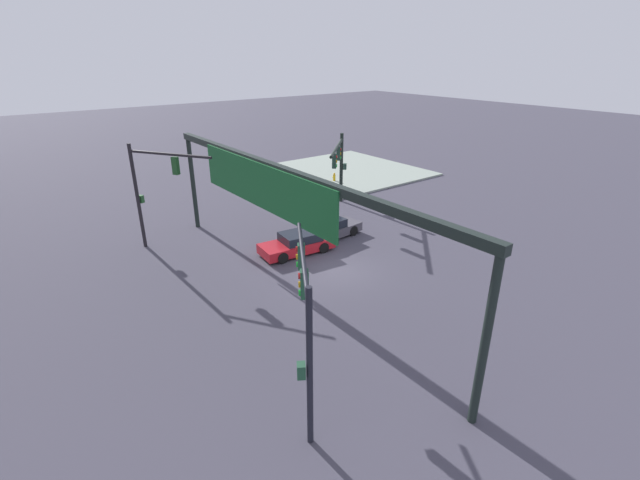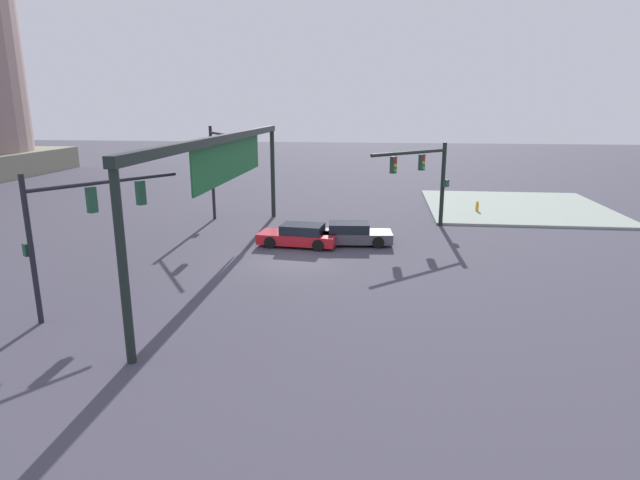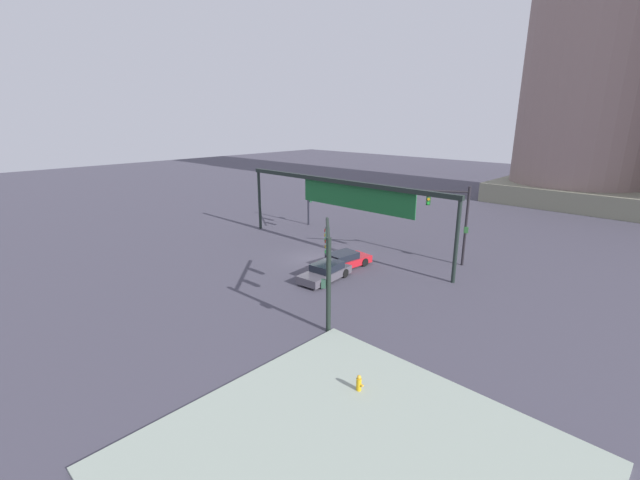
{
  "view_description": "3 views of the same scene",
  "coord_description": "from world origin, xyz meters",
  "px_view_note": "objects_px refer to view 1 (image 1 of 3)",
  "views": [
    {
      "loc": [
        -16.29,
        13.5,
        10.79
      ],
      "look_at": [
        -1.5,
        2.19,
        2.88
      ],
      "focal_mm": 24.98,
      "sensor_mm": 36.0,
      "label": 1
    },
    {
      "loc": [
        -24.36,
        -4.11,
        7.49
      ],
      "look_at": [
        -1.63,
        -1.49,
        1.62
      ],
      "focal_mm": 29.67,
      "sensor_mm": 36.0,
      "label": 2
    },
    {
      "loc": [
        22.84,
        -22.94,
        11.1
      ],
      "look_at": [
        0.56,
        0.31,
        1.63
      ],
      "focal_mm": 23.57,
      "sensor_mm": 36.0,
      "label": 3
    }
  ],
  "objects_px": {
    "traffic_signal_cross_street": "(152,182)",
    "sedan_car_waiting_far": "(298,243)",
    "traffic_signal_near_corner": "(339,160)",
    "sedan_car_approaching": "(329,229)",
    "traffic_signal_opposite_side": "(305,305)",
    "fire_hydrant_on_curb": "(334,177)"
  },
  "relations": [
    {
      "from": "sedan_car_waiting_far",
      "to": "sedan_car_approaching",
      "type": "bearing_deg",
      "value": -160.2
    },
    {
      "from": "traffic_signal_near_corner",
      "to": "fire_hydrant_on_curb",
      "type": "xyz_separation_m",
      "value": [
        5.62,
        -4.16,
        -3.11
      ]
    },
    {
      "from": "sedan_car_approaching",
      "to": "traffic_signal_opposite_side",
      "type": "bearing_deg",
      "value": -136.43
    },
    {
      "from": "traffic_signal_near_corner",
      "to": "sedan_car_approaching",
      "type": "height_order",
      "value": "traffic_signal_near_corner"
    },
    {
      "from": "traffic_signal_opposite_side",
      "to": "sedan_car_approaching",
      "type": "relative_size",
      "value": 1.22
    },
    {
      "from": "sedan_car_approaching",
      "to": "fire_hydrant_on_curb",
      "type": "height_order",
      "value": "sedan_car_approaching"
    },
    {
      "from": "traffic_signal_opposite_side",
      "to": "fire_hydrant_on_curb",
      "type": "relative_size",
      "value": 7.43
    },
    {
      "from": "traffic_signal_cross_street",
      "to": "sedan_car_approaching",
      "type": "xyz_separation_m",
      "value": [
        -4.66,
        -8.96,
        -3.5
      ]
    },
    {
      "from": "sedan_car_approaching",
      "to": "sedan_car_waiting_far",
      "type": "distance_m",
      "value": 2.93
    },
    {
      "from": "traffic_signal_cross_street",
      "to": "sedan_car_waiting_far",
      "type": "xyz_separation_m",
      "value": [
        -5.36,
        -6.11,
        -3.5
      ]
    },
    {
      "from": "traffic_signal_opposite_side",
      "to": "traffic_signal_cross_street",
      "type": "bearing_deg",
      "value": 31.01
    },
    {
      "from": "sedan_car_approaching",
      "to": "traffic_signal_cross_street",
      "type": "bearing_deg",
      "value": 147.59
    },
    {
      "from": "traffic_signal_cross_street",
      "to": "fire_hydrant_on_curb",
      "type": "distance_m",
      "value": 18.38
    },
    {
      "from": "traffic_signal_near_corner",
      "to": "traffic_signal_opposite_side",
      "type": "xyz_separation_m",
      "value": [
        -14.66,
        13.54,
        0.02
      ]
    },
    {
      "from": "traffic_signal_cross_street",
      "to": "fire_hydrant_on_curb",
      "type": "relative_size",
      "value": 8.66
    },
    {
      "from": "fire_hydrant_on_curb",
      "to": "traffic_signal_opposite_side",
      "type": "bearing_deg",
      "value": 138.88
    },
    {
      "from": "traffic_signal_cross_street",
      "to": "sedan_car_waiting_far",
      "type": "relative_size",
      "value": 1.39
    },
    {
      "from": "traffic_signal_near_corner",
      "to": "traffic_signal_cross_street",
      "type": "distance_m",
      "value": 13.17
    },
    {
      "from": "traffic_signal_opposite_side",
      "to": "traffic_signal_cross_street",
      "type": "relative_size",
      "value": 0.86
    },
    {
      "from": "traffic_signal_opposite_side",
      "to": "sedan_car_waiting_far",
      "type": "bearing_deg",
      "value": -0.9
    },
    {
      "from": "traffic_signal_opposite_side",
      "to": "sedan_car_approaching",
      "type": "height_order",
      "value": "traffic_signal_opposite_side"
    },
    {
      "from": "sedan_car_approaching",
      "to": "sedan_car_waiting_far",
      "type": "xyz_separation_m",
      "value": [
        -0.7,
        2.85,
        0.0
      ]
    }
  ]
}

